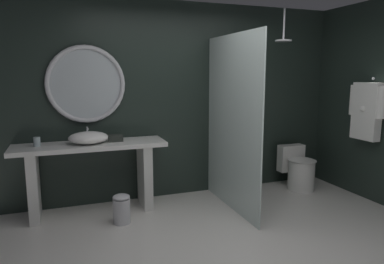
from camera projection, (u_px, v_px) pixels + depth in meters
The scene contains 13 objects.
ground_plane at pixel (242, 256), 3.29m from camera, with size 5.76×5.76×0.00m, color silver.
back_wall_panel at pixel (179, 101), 4.83m from camera, with size 4.80×0.10×2.60m, color #1E2823.
side_wall_right at pixel (379, 102), 4.57m from camera, with size 0.10×2.47×2.60m, color #1E2823.
vanity_counter at pixel (91, 167), 4.25m from camera, with size 1.76×0.51×0.85m.
vessel_sink at pixel (88, 138), 4.17m from camera, with size 0.46×0.38×0.18m.
tumbler_cup at pixel (37, 142), 4.02m from camera, with size 0.07×0.07×0.11m, color silver.
tissue_box at pixel (116, 138), 4.33m from camera, with size 0.16×0.13×0.08m, color #282D28.
round_wall_mirror at pixel (86, 84), 4.30m from camera, with size 0.94×0.06×0.94m.
shower_glass_panel at pixel (232, 124), 4.32m from camera, with size 0.02×1.42×2.13m, color silver.
rain_shower_head at pixel (284, 37), 4.64m from camera, with size 0.22×0.22×0.42m.
hanging_bathrobe at pixel (367, 109), 4.59m from camera, with size 0.20×0.55×0.81m.
toilet at pixel (298, 170), 5.17m from camera, with size 0.39×0.56×0.61m.
waste_bin at pixel (122, 209), 3.99m from camera, with size 0.19×0.19×0.34m.
Camera 1 is at (-1.48, -2.71, 1.69)m, focal length 33.21 mm.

